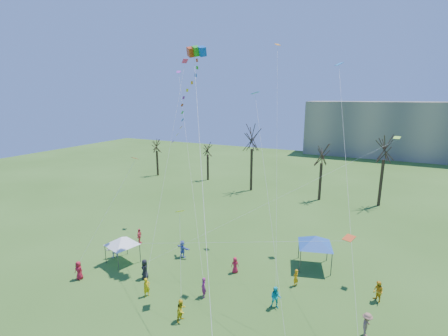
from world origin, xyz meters
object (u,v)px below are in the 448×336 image
at_px(distant_building, 423,131).
at_px(big_box_kite, 188,104).
at_px(canopy_tent_white, 122,241).
at_px(canopy_tent_blue, 315,241).

xyz_separation_m(distant_building, big_box_kite, (-27.05, -73.16, 8.20)).
relative_size(distant_building, big_box_kite, 2.42).
distance_m(distant_building, big_box_kite, 78.43).
bearing_deg(big_box_kite, distant_building, 69.71).
relative_size(big_box_kite, canopy_tent_white, 6.94).
xyz_separation_m(big_box_kite, canopy_tent_white, (-5.91, -3.53, -13.34)).
bearing_deg(big_box_kite, canopy_tent_blue, 19.77).
bearing_deg(distant_building, canopy_tent_white, -113.26).
height_order(big_box_kite, canopy_tent_blue, big_box_kite).
distance_m(distant_building, canopy_tent_white, 83.63).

